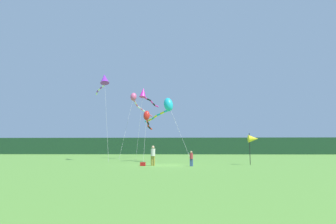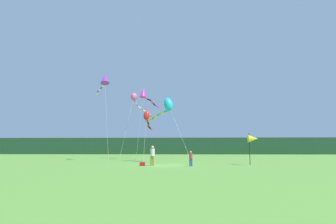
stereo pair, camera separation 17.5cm
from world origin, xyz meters
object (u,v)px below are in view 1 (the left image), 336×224
(banner_flag_pole, at_px, (253,139))
(kite_cyan, at_px, (167,106))
(person_child, at_px, (191,158))
(kite_red, at_px, (147,118))
(person_adult, at_px, (153,155))
(kite_rainbow, at_px, (135,99))
(kite_purple, at_px, (104,80))
(kite_magenta, at_px, (144,94))
(cooler_box, at_px, (143,164))

(banner_flag_pole, bearing_deg, kite_cyan, 150.70)
(person_child, xyz_separation_m, kite_red, (-4.73, 8.17, 4.28))
(banner_flag_pole, bearing_deg, person_child, -159.23)
(person_adult, relative_size, kite_cyan, 0.24)
(kite_cyan, distance_m, kite_red, 3.00)
(kite_rainbow, bearing_deg, kite_purple, -108.53)
(kite_rainbow, height_order, kite_red, kite_rainbow)
(person_child, height_order, banner_flag_pole, banner_flag_pole)
(kite_cyan, bearing_deg, kite_rainbow, 115.58)
(kite_rainbow, bearing_deg, kite_red, -73.23)
(person_adult, xyz_separation_m, person_child, (3.31, -0.59, -0.25))
(banner_flag_pole, relative_size, kite_magenta, 0.29)
(kite_magenta, bearing_deg, kite_cyan, -64.56)
(kite_magenta, distance_m, kite_red, 7.15)
(kite_magenta, bearing_deg, kite_purple, -136.65)
(kite_magenta, bearing_deg, person_child, -67.52)
(person_adult, relative_size, kite_purple, 0.16)
(kite_rainbow, xyz_separation_m, kite_cyan, (5.28, -11.04, -2.64))
(banner_flag_pole, height_order, kite_rainbow, kite_rainbow)
(person_child, relative_size, kite_cyan, 0.18)
(kite_cyan, relative_size, kite_magenta, 0.73)
(kite_purple, distance_m, kite_red, 7.62)
(cooler_box, relative_size, kite_magenta, 0.05)
(cooler_box, relative_size, kite_purple, 0.04)
(banner_flag_pole, distance_m, kite_purple, 19.35)
(kite_magenta, xyz_separation_m, kite_red, (1.09, -5.89, -3.91))
(cooler_box, distance_m, kite_cyan, 9.04)
(cooler_box, distance_m, kite_red, 9.30)
(cooler_box, distance_m, kite_magenta, 16.43)
(person_child, bearing_deg, cooler_box, 176.59)
(banner_flag_pole, xyz_separation_m, kite_cyan, (-8.14, 4.57, 3.81))
(person_adult, bearing_deg, kite_magenta, 100.53)
(kite_cyan, bearing_deg, kite_red, 149.51)
(person_adult, height_order, kite_cyan, kite_cyan)
(banner_flag_pole, bearing_deg, kite_red, 150.43)
(cooler_box, xyz_separation_m, kite_rainbow, (-3.49, 17.56, 8.63))
(person_adult, distance_m, kite_cyan, 8.13)
(kite_rainbow, height_order, kite_magenta, same)
(banner_flag_pole, relative_size, kite_cyan, 0.40)
(kite_rainbow, xyz_separation_m, kite_magenta, (1.82, -3.75, 0.11))
(kite_rainbow, bearing_deg, banner_flag_pole, -49.29)
(cooler_box, relative_size, kite_cyan, 0.06)
(person_adult, height_order, kite_magenta, kite_magenta)
(kite_red, bearing_deg, person_child, -59.94)
(kite_rainbow, relative_size, kite_cyan, 1.43)
(person_adult, bearing_deg, kite_purple, 127.18)
(cooler_box, bearing_deg, kite_purple, 122.80)
(kite_purple, bearing_deg, cooler_box, -57.20)
(banner_flag_pole, bearing_deg, kite_magenta, 134.39)
(person_adult, relative_size, kite_magenta, 0.17)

